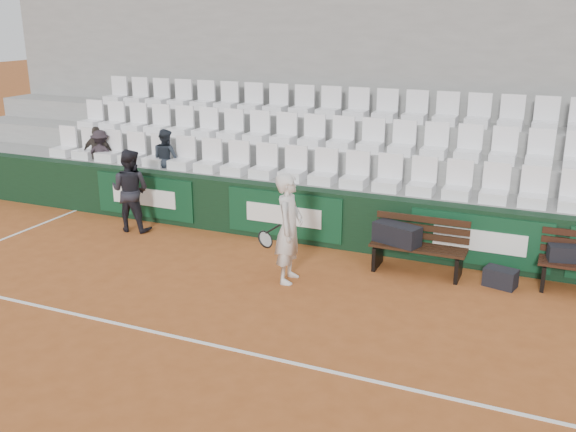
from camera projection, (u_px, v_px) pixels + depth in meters
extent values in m
plane|color=#A65425|center=(178.00, 338.00, 8.22)|extent=(80.00, 80.00, 0.00)
cube|color=white|center=(178.00, 337.00, 8.22)|extent=(18.00, 0.06, 0.01)
cube|color=black|center=(298.00, 214.00, 11.57)|extent=(18.00, 0.30, 1.00)
cube|color=#0C381E|center=(145.00, 196.00, 12.62)|extent=(2.20, 0.04, 0.82)
cube|color=#0C381E|center=(284.00, 215.00, 11.49)|extent=(2.20, 0.04, 0.82)
cube|color=#0C381E|center=(479.00, 240.00, 10.20)|extent=(2.20, 0.04, 0.82)
cube|color=gray|center=(311.00, 205.00, 12.11)|extent=(18.00, 0.95, 1.00)
cube|color=#959593|center=(328.00, 182.00, 12.88)|extent=(18.00, 0.95, 1.45)
cube|color=gray|center=(343.00, 162.00, 13.64)|extent=(18.00, 0.95, 1.90)
cube|color=gray|center=(354.00, 99.00, 13.81)|extent=(18.00, 0.30, 4.40)
cube|color=white|center=(307.00, 165.00, 11.71)|extent=(11.90, 0.44, 0.63)
cube|color=white|center=(326.00, 132.00, 12.41)|extent=(11.90, 0.44, 0.63)
cube|color=silver|center=(342.00, 103.00, 13.10)|extent=(11.90, 0.44, 0.63)
cube|color=black|center=(417.00, 260.00, 10.20)|extent=(1.50, 0.56, 0.45)
cube|color=black|center=(397.00, 234.00, 10.21)|extent=(0.81, 0.55, 0.32)
cube|color=black|center=(566.00, 253.00, 9.50)|extent=(0.55, 0.35, 0.24)
cube|color=black|center=(500.00, 278.00, 9.72)|extent=(0.53, 0.39, 0.29)
cylinder|color=silver|center=(376.00, 260.00, 10.42)|extent=(0.08, 0.08, 0.27)
cylinder|color=silver|center=(500.00, 281.00, 9.66)|extent=(0.07, 0.07, 0.23)
imported|color=silver|center=(289.00, 228.00, 9.72)|extent=(0.48, 0.66, 1.71)
torus|color=black|center=(265.00, 239.00, 9.94)|extent=(0.19, 0.30, 0.26)
cylinder|color=black|center=(273.00, 229.00, 9.84)|extent=(0.26, 0.03, 0.20)
imported|color=black|center=(130.00, 190.00, 12.06)|extent=(0.83, 0.69, 1.57)
imported|color=black|center=(99.00, 134.00, 13.48)|extent=(0.79, 0.62, 1.07)
imported|color=#332E29|center=(96.00, 132.00, 13.50)|extent=(0.72, 0.47, 1.14)
imported|color=#202731|center=(165.00, 137.00, 12.84)|extent=(0.70, 0.61, 1.21)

